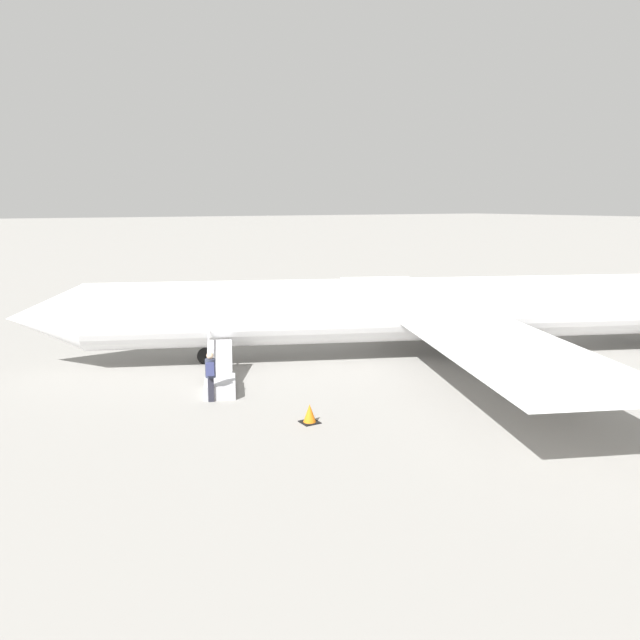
{
  "coord_description": "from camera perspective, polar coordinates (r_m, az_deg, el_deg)",
  "views": [
    {
      "loc": [
        17.28,
        21.27,
        6.75
      ],
      "look_at": [
        4.15,
        -0.79,
        1.94
      ],
      "focal_mm": 35.0,
      "sensor_mm": 36.0,
      "label": 1
    }
  ],
  "objects": [
    {
      "name": "boarding_stairs",
      "position": [
        23.26,
        -9.12,
        -5.42
      ],
      "size": [
        2.47,
        4.1,
        1.78
      ],
      "rotation": [
        0.0,
        0.0,
        -1.97
      ],
      "color": "#B2B2B7",
      "rests_on": "ground"
    },
    {
      "name": "airplane_main",
      "position": [
        28.09,
        10.25,
        1.08
      ],
      "size": [
        32.68,
        25.68,
        7.32
      ],
      "rotation": [
        0.0,
        0.0,
        -0.4
      ],
      "color": "white",
      "rests_on": "ground"
    },
    {
      "name": "passenger",
      "position": [
        21.85,
        -9.98,
        -4.81
      ],
      "size": [
        0.45,
        0.57,
        1.74
      ],
      "rotation": [
        0.0,
        0.0,
        -1.97
      ],
      "color": "#23232D",
      "rests_on": "ground"
    },
    {
      "name": "ground_plane",
      "position": [
        28.23,
        8.11,
        -3.34
      ],
      "size": [
        600.0,
        600.0,
        0.0
      ],
      "primitive_type": "plane",
      "color": "gray"
    },
    {
      "name": "traffic_cone_near_stairs",
      "position": [
        19.68,
        -0.95,
        -8.6
      ],
      "size": [
        0.55,
        0.55,
        0.6
      ],
      "color": "black",
      "rests_on": "ground"
    }
  ]
}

